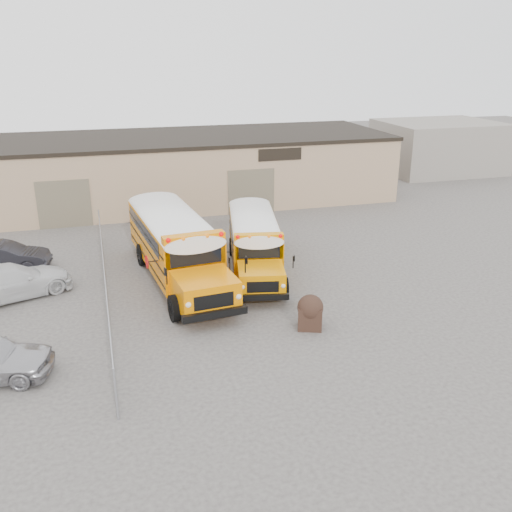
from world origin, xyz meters
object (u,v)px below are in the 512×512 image
object	(u,v)px
tarp_bundle	(310,311)
car_white	(11,282)
school_bus_right	(248,208)
car_dark	(4,257)
school_bus_left	(147,207)

from	to	relation	value
tarp_bundle	car_white	distance (m)	13.48
school_bus_right	car_dark	size ratio (longest dim) A/B	2.18
school_bus_left	car_white	world-z (taller)	school_bus_left
school_bus_right	tarp_bundle	size ratio (longest dim) A/B	6.73
school_bus_left	car_white	size ratio (longest dim) A/B	2.13
school_bus_right	tarp_bundle	distance (m)	12.64
school_bus_left	car_dark	world-z (taller)	school_bus_left
school_bus_left	car_dark	size ratio (longest dim) A/B	2.58
car_white	car_dark	xyz separation A→B (m)	(-0.72, 3.69, -0.05)
car_dark	car_white	bearing A→B (deg)	-160.18
school_bus_left	tarp_bundle	size ratio (longest dim) A/B	7.97
school_bus_left	car_dark	bearing A→B (deg)	-155.94
tarp_bundle	car_dark	distance (m)	16.14
school_bus_left	school_bus_right	bearing A→B (deg)	-9.13
tarp_bundle	car_white	bearing A→B (deg)	151.38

